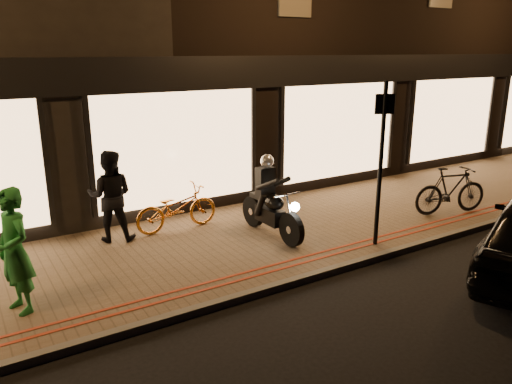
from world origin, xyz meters
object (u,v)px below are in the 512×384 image
(person_green, at_px, (15,251))
(motorcycle, at_px, (270,205))
(sign_post, at_px, (381,156))
(bicycle_gold, at_px, (177,208))

(person_green, bearing_deg, motorcycle, 78.05)
(sign_post, distance_m, bicycle_gold, 4.10)
(bicycle_gold, relative_size, person_green, 0.97)
(motorcycle, relative_size, person_green, 1.10)
(sign_post, bearing_deg, person_green, 172.10)
(sign_post, xyz_separation_m, bicycle_gold, (-2.83, 2.70, -1.23))
(motorcycle, relative_size, bicycle_gold, 1.13)
(sign_post, height_order, person_green, sign_post)
(motorcycle, xyz_separation_m, bicycle_gold, (-1.42, 1.25, -0.16))
(bicycle_gold, distance_m, person_green, 3.69)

